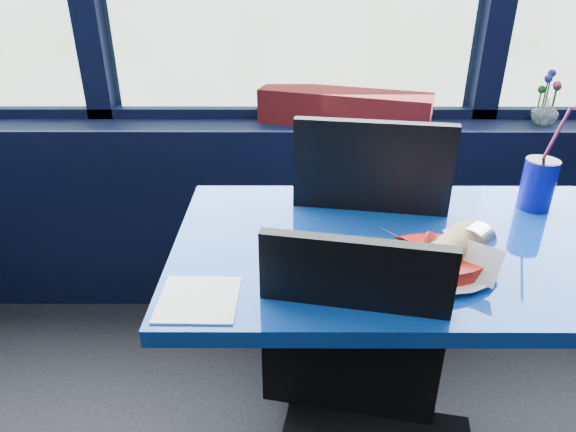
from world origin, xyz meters
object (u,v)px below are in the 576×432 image
object	(u,v)px
near_table	(405,300)
chair_near_back	(353,239)
ketchup_bottle	(393,175)
soda_cup	(538,183)
chair_near_front	(363,428)
flower_vase	(546,109)
food_basket	(437,257)
planter_box	(344,108)

from	to	relation	value
near_table	chair_near_back	world-z (taller)	chair_near_back
ketchup_bottle	soda_cup	bearing A→B (deg)	0.63
chair_near_front	flower_vase	bearing A→B (deg)	66.41
food_basket	soda_cup	size ratio (longest dim) A/B	1.02
near_table	chair_near_back	size ratio (longest dim) A/B	1.19
planter_box	soda_cup	xyz separation A→B (m)	(0.49, -0.64, -0.04)
ketchup_bottle	chair_near_front	bearing A→B (deg)	-103.12
chair_near_front	soda_cup	distance (m)	0.85
near_table	soda_cup	distance (m)	0.51
chair_near_front	food_basket	bearing A→B (deg)	64.68
near_table	soda_cup	world-z (taller)	soda_cup
near_table	flower_vase	size ratio (longest dim) A/B	5.70
chair_near_front	planter_box	world-z (taller)	planter_box
planter_box	soda_cup	distance (m)	0.80
flower_vase	soda_cup	world-z (taller)	soda_cup
ketchup_bottle	soda_cup	distance (m)	0.41
near_table	food_basket	distance (m)	0.25
planter_box	food_basket	xyz separation A→B (m)	(0.12, -0.97, -0.08)
ketchup_bottle	chair_near_back	bearing A→B (deg)	124.31
flower_vase	ketchup_bottle	distance (m)	0.96
chair_near_back	ketchup_bottle	bearing A→B (deg)	133.71
planter_box	near_table	bearing A→B (deg)	-65.46
chair_near_front	chair_near_back	bearing A→B (deg)	96.80
flower_vase	food_basket	xyz separation A→B (m)	(-0.66, -0.97, -0.08)
chair_near_back	flower_vase	distance (m)	0.99
planter_box	food_basket	bearing A→B (deg)	-64.82
near_table	planter_box	bearing A→B (deg)	96.70
ketchup_bottle	near_table	bearing A→B (deg)	-83.13
flower_vase	chair_near_back	bearing A→B (deg)	-146.27
chair_near_back	flower_vase	world-z (taller)	flower_vase
flower_vase	ketchup_bottle	world-z (taller)	flower_vase
flower_vase	food_basket	distance (m)	1.18
chair_near_back	ketchup_bottle	xyz separation A→B (m)	(0.08, -0.12, 0.27)
chair_near_front	ketchup_bottle	distance (m)	0.67
near_table	flower_vase	world-z (taller)	flower_vase
planter_box	ketchup_bottle	bearing A→B (deg)	-65.51
flower_vase	food_basket	world-z (taller)	flower_vase
chair_near_back	flower_vase	xyz separation A→B (m)	(0.79, 0.53, 0.29)
near_table	chair_near_back	distance (m)	0.33
chair_near_back	chair_near_front	bearing A→B (deg)	95.12
food_basket	soda_cup	xyz separation A→B (m)	(0.36, 0.33, 0.04)
planter_box	chair_near_front	bearing A→B (deg)	-74.90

